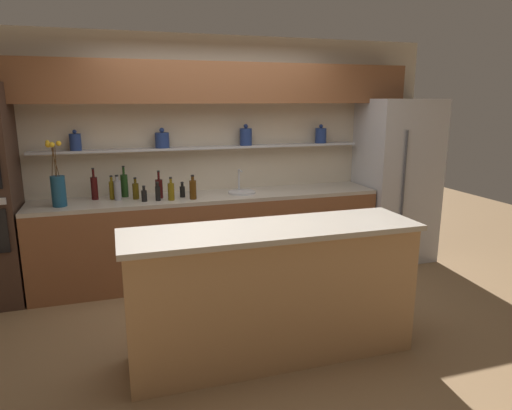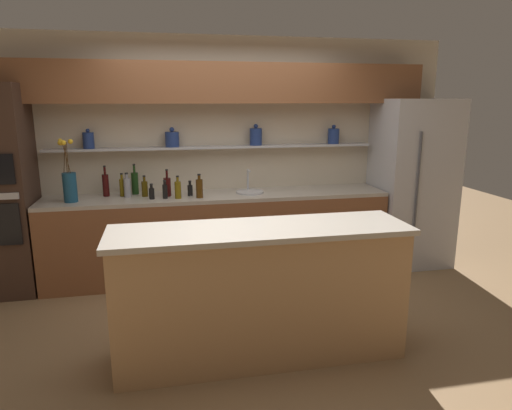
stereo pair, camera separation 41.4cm
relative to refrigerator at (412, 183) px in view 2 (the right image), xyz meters
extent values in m
plane|color=olive|center=(-2.18, -1.20, -0.96)|extent=(12.00, 12.00, 0.00)
cube|color=beige|center=(-2.18, 0.40, 0.34)|extent=(5.20, 0.10, 2.60)
cube|color=#B7B7BC|center=(-2.28, 0.26, 0.44)|extent=(3.58, 0.18, 0.02)
cylinder|color=navy|center=(-3.60, 0.25, 0.54)|extent=(0.11, 0.11, 0.17)
sphere|color=navy|center=(-3.60, 0.25, 0.64)|extent=(0.04, 0.04, 0.04)
cylinder|color=navy|center=(-2.74, 0.25, 0.54)|extent=(0.15, 0.15, 0.16)
sphere|color=navy|center=(-2.74, 0.25, 0.64)|extent=(0.05, 0.05, 0.05)
cylinder|color=navy|center=(-1.82, 0.25, 0.55)|extent=(0.14, 0.14, 0.19)
sphere|color=navy|center=(-1.82, 0.25, 0.67)|extent=(0.05, 0.05, 0.05)
cylinder|color=navy|center=(-0.90, 0.25, 0.54)|extent=(0.13, 0.13, 0.17)
sphere|color=navy|center=(-0.90, 0.25, 0.65)|extent=(0.05, 0.05, 0.05)
cube|color=brown|center=(-2.18, 0.18, 1.13)|extent=(4.42, 0.34, 0.42)
cube|color=brown|center=(-2.28, 0.04, -0.52)|extent=(3.68, 0.62, 0.88)
cube|color=#ADA393|center=(-2.28, 0.04, -0.06)|extent=(3.68, 0.62, 0.04)
cube|color=tan|center=(-2.18, -1.68, -0.47)|extent=(2.13, 0.55, 0.98)
cube|color=#ADA393|center=(-2.18, -1.68, 0.04)|extent=(2.19, 0.61, 0.04)
cube|color=#B7B7BC|center=(0.00, 0.00, 0.00)|extent=(0.83, 0.70, 1.93)
cylinder|color=#4C4C51|center=(-0.15, -0.37, 0.10)|extent=(0.02, 0.02, 1.06)
cylinder|color=navy|center=(-3.77, -0.04, 0.10)|extent=(0.13, 0.13, 0.29)
cylinder|color=#4C3319|center=(-3.77, -0.04, 0.40)|extent=(0.02, 0.05, 0.30)
sphere|color=yellow|center=(-3.73, -0.03, 0.55)|extent=(0.05, 0.05, 0.05)
cylinder|color=#4C3319|center=(-3.78, -0.04, 0.40)|extent=(0.01, 0.06, 0.29)
sphere|color=yellow|center=(-3.82, -0.04, 0.55)|extent=(0.05, 0.05, 0.05)
cylinder|color=#4C3319|center=(-3.77, -0.06, 0.40)|extent=(0.06, 0.02, 0.30)
sphere|color=yellow|center=(-3.78, -0.10, 0.55)|extent=(0.05, 0.05, 0.05)
cylinder|color=#4C3319|center=(-3.80, -0.02, 0.41)|extent=(0.04, 0.05, 0.32)
sphere|color=yellow|center=(-3.83, 0.01, 0.57)|extent=(0.04, 0.04, 0.04)
cylinder|color=#B7B7BC|center=(-1.93, 0.04, -0.03)|extent=(0.30, 0.30, 0.02)
cylinder|color=#B7B7BC|center=(-1.93, 0.15, 0.09)|extent=(0.02, 0.02, 0.22)
cylinder|color=#B7B7BC|center=(-1.93, 0.09, 0.20)|extent=(0.02, 0.12, 0.02)
cylinder|color=#47380A|center=(-3.05, 0.08, 0.04)|extent=(0.06, 0.06, 0.16)
cylinder|color=#47380A|center=(-3.05, 0.08, 0.14)|extent=(0.03, 0.03, 0.05)
cylinder|color=black|center=(-3.05, 0.08, 0.17)|extent=(0.03, 0.03, 0.01)
cylinder|color=#380C0C|center=(-3.45, 0.18, 0.07)|extent=(0.07, 0.07, 0.23)
cylinder|color=#380C0C|center=(-3.45, 0.18, 0.23)|extent=(0.02, 0.02, 0.08)
cylinder|color=black|center=(-3.45, 0.18, 0.27)|extent=(0.03, 0.03, 0.01)
cylinder|color=#4C2D0C|center=(-2.49, -0.11, 0.05)|extent=(0.07, 0.07, 0.19)
cylinder|color=#4C2D0C|center=(-2.49, -0.11, 0.17)|extent=(0.03, 0.03, 0.04)
cylinder|color=black|center=(-2.49, -0.11, 0.20)|extent=(0.03, 0.03, 0.01)
cylinder|color=#380C0C|center=(-2.82, 0.05, 0.05)|extent=(0.08, 0.08, 0.19)
cylinder|color=#380C0C|center=(-2.82, 0.05, 0.19)|extent=(0.02, 0.02, 0.08)
cylinder|color=black|center=(-2.82, 0.05, 0.24)|extent=(0.03, 0.03, 0.01)
cylinder|color=black|center=(-2.58, 0.03, 0.01)|extent=(0.05, 0.05, 0.11)
cylinder|color=black|center=(-2.58, 0.03, 0.09)|extent=(0.03, 0.03, 0.04)
cylinder|color=black|center=(-2.58, 0.03, 0.11)|extent=(0.03, 0.03, 0.01)
cylinder|color=gray|center=(-3.23, 0.09, 0.05)|extent=(0.07, 0.07, 0.20)
cylinder|color=gray|center=(-3.23, 0.09, 0.18)|extent=(0.03, 0.03, 0.04)
cylinder|color=black|center=(-3.23, 0.09, 0.21)|extent=(0.03, 0.03, 0.01)
cylinder|color=black|center=(-2.98, -0.07, 0.01)|extent=(0.06, 0.06, 0.11)
cylinder|color=black|center=(-2.98, -0.07, 0.09)|extent=(0.03, 0.03, 0.04)
cylinder|color=black|center=(-2.98, -0.07, 0.11)|extent=(0.03, 0.03, 0.01)
cylinder|color=#193814|center=(-3.16, 0.23, 0.07)|extent=(0.07, 0.07, 0.23)
cylinder|color=#193814|center=(-3.16, 0.23, 0.23)|extent=(0.02, 0.02, 0.08)
cylinder|color=black|center=(-3.16, 0.23, 0.28)|extent=(0.03, 0.03, 0.01)
cylinder|color=brown|center=(-2.71, -0.09, 0.04)|extent=(0.07, 0.07, 0.17)
cylinder|color=brown|center=(-2.71, -0.09, 0.15)|extent=(0.03, 0.03, 0.05)
cylinder|color=black|center=(-2.71, -0.09, 0.19)|extent=(0.03, 0.03, 0.01)
cylinder|color=brown|center=(-3.28, 0.14, 0.05)|extent=(0.06, 0.06, 0.18)
cylinder|color=brown|center=(-3.28, 0.14, 0.16)|extent=(0.03, 0.03, 0.05)
cylinder|color=black|center=(-3.28, 0.14, 0.20)|extent=(0.03, 0.03, 0.01)
cylinder|color=black|center=(-2.84, -0.07, 0.03)|extent=(0.05, 0.05, 0.14)
cylinder|color=black|center=(-2.84, -0.07, 0.12)|extent=(0.03, 0.03, 0.04)
cylinder|color=black|center=(-2.84, -0.07, 0.14)|extent=(0.03, 0.03, 0.01)
camera|label=1|loc=(-3.26, -4.68, 0.95)|focal=32.00mm
camera|label=2|loc=(-2.86, -4.78, 0.95)|focal=32.00mm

